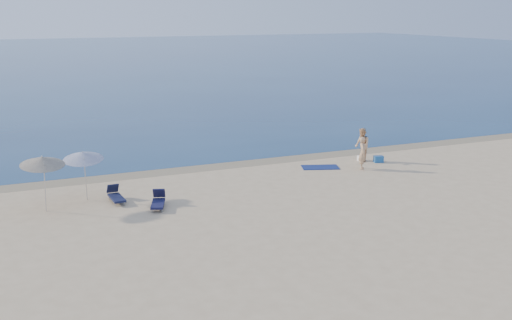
{
  "coord_description": "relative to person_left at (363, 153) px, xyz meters",
  "views": [
    {
      "loc": [
        -13.86,
        -11.81,
        8.2
      ],
      "look_at": [
        -1.39,
        16.0,
        1.0
      ],
      "focal_mm": 45.0,
      "sensor_mm": 36.0,
      "label": 1
    }
  ],
  "objects": [
    {
      "name": "lounger_right",
      "position": [
        -11.6,
        -2.12,
        -0.61
      ],
      "size": [
        1.03,
        1.66,
        0.7
      ],
      "rotation": [
        0.0,
        0.0,
        -0.35
      ],
      "color": "#141538",
      "rests_on": "ground"
    },
    {
      "name": "umbrella_far",
      "position": [
        -15.99,
        -0.55,
        1.26
      ],
      "size": [
        1.96,
        1.99,
        2.46
      ],
      "rotation": [
        0.0,
        0.0,
        0.08
      ],
      "color": "silver",
      "rests_on": "ground"
    },
    {
      "name": "sea",
      "position": [
        -4.58,
        84.31,
        -0.85
      ],
      "size": [
        240.0,
        160.0,
        0.01
      ],
      "primitive_type": "cube",
      "color": "#0D2A4E",
      "rests_on": "ground"
    },
    {
      "name": "person_left",
      "position": [
        0.0,
        0.0,
        0.0
      ],
      "size": [
        0.66,
        0.75,
        1.72
      ],
      "primitive_type": "imported",
      "rotation": [
        0.0,
        0.0,
        1.07
      ],
      "color": "tan",
      "rests_on": "ground"
    },
    {
      "name": "person_right",
      "position": [
        0.95,
        1.51,
        0.06
      ],
      "size": [
        0.85,
        1.01,
        1.85
      ],
      "primitive_type": "imported",
      "rotation": [
        0.0,
        0.0,
        -1.75
      ],
      "color": "tan",
      "rests_on": "ground"
    },
    {
      "name": "beach_towel",
      "position": [
        -1.84,
        1.2,
        -0.84
      ],
      "size": [
        2.18,
        1.66,
        0.03
      ],
      "primitive_type": "cube",
      "rotation": [
        0.0,
        0.0,
        -0.34
      ],
      "color": "#101C51",
      "rests_on": "ground"
    },
    {
      "name": "blue_cooler",
      "position": [
        1.67,
        0.94,
        -0.68
      ],
      "size": [
        0.57,
        0.48,
        0.35
      ],
      "primitive_type": "cube",
      "rotation": [
        0.0,
        0.0,
        -0.28
      ],
      "color": "#1D589D",
      "rests_on": "ground"
    },
    {
      "name": "wet_sand_strip",
      "position": [
        -4.58,
        3.71,
        -0.86
      ],
      "size": [
        240.0,
        1.6,
        0.0
      ],
      "primitive_type": "cube",
      "color": "#847254",
      "rests_on": "ground"
    },
    {
      "name": "white_bag",
      "position": [
        1.0,
        1.65,
        -0.72
      ],
      "size": [
        0.34,
        0.3,
        0.28
      ],
      "primitive_type": "cube",
      "rotation": [
        0.0,
        0.0,
        0.05
      ],
      "color": "white",
      "rests_on": "ground"
    },
    {
      "name": "lounger_left",
      "position": [
        -13.04,
        -0.54,
        -0.61
      ],
      "size": [
        0.54,
        1.55,
        0.68
      ],
      "rotation": [
        0.0,
        0.0,
        0.03
      ],
      "color": "#131734",
      "rests_on": "ground"
    },
    {
      "name": "umbrella_near",
      "position": [
        -14.19,
        0.44,
        1.09
      ],
      "size": [
        2.16,
        2.18,
        2.29
      ],
      "rotation": [
        0.0,
        0.0,
        -0.28
      ],
      "color": "silver",
      "rests_on": "ground"
    }
  ]
}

